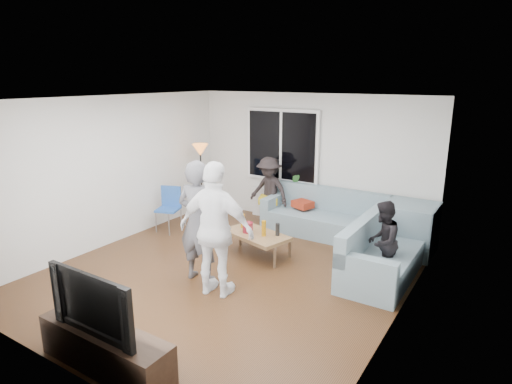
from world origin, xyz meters
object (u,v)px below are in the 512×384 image
Objects in this scene: floor_lamp at (201,182)px; tv_console at (106,349)px; sofa_back_section at (324,213)px; player_left at (199,222)px; player_right at (216,230)px; spectator_back at (269,191)px; television at (101,300)px; side_chair at (168,210)px; sofa_right_section at (385,249)px; spectator_right at (382,241)px; coffee_table at (256,244)px.

floor_lamp is 0.97× the size of tv_console.
player_left reaches higher than sofa_back_section.
player_right reaches higher than floor_lamp.
player_left is 2.76m from spectator_back.
floor_lamp is at bearing -156.53° from spectator_back.
television is at bearing -93.58° from sofa_back_section.
sofa_back_section is at bearing 86.42° from tv_console.
spectator_back is (-0.44, 2.72, -0.21)m from player_left.
player_right is (2.31, -1.48, 0.50)m from side_chair.
spectator_back is (-1.22, 0.03, 0.26)m from sofa_back_section.
player_left is (-2.25, -1.58, 0.47)m from sofa_right_section.
spectator_right is at bearing -154.55° from player_left.
floor_lamp is (-4.07, 0.70, 0.36)m from sofa_right_section.
floor_lamp is at bearing -57.70° from player_left.
spectator_right reaches higher than television.
sofa_back_section is 2.01× the size of television.
floor_lamp is at bearing 70.04° from side_chair.
side_chair is 4.08m from spectator_right.
player_right is at bearing 149.23° from player_left.
spectator_back is (-0.92, 2.94, -0.24)m from player_right.
sofa_right_section is at bearing -36.93° from sofa_back_section.
floor_lamp reaches higher than tv_console.
spectator_back is at bearing -116.87° from spectator_right.
spectator_right is (2.01, 0.23, 0.40)m from coffee_table.
coffee_table is at bearing -109.40° from sofa_back_section.
sofa_back_section is 1.44× the size of tv_console.
floor_lamp is at bearing 80.30° from sofa_right_section.
sofa_right_section is at bearing -15.45° from side_chair.
sofa_back_section is 1.24× the size of player_right.
floor_lamp is 4.93m from television.
tv_console is at bearing -73.36° from spectator_back.
sofa_back_section is at bearing -104.00° from player_right.
tv_console is 0.55m from television.
television is at bearing -27.65° from spectator_right.
player_left is at bearing -101.67° from coffee_table.
side_chair is 4.06m from tv_console.
player_left is at bearing -58.87° from spectator_right.
side_chair is at bearing 124.54° from television.
spectator_right is (0.00, -0.19, 0.18)m from sofa_right_section.
sofa_back_section is 4.79m from television.
side_chair is at bearing -127.68° from spectator_back.
player_left is 1.49× the size of spectator_right.
player_left is at bearing -106.13° from sofa_back_section.
player_right reaches higher than sofa_right_section.
player_right is 2.41m from spectator_right.
coffee_table is 2.08m from side_chair.
spectator_back is at bearing 67.10° from sofa_right_section.
sofa_back_section is 2.96m from side_chair.
coffee_table is 1.76m from spectator_back.
player_left reaches higher than tv_console.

